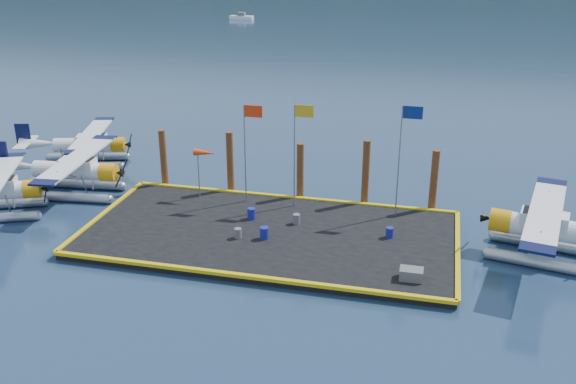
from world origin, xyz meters
name	(u,v)px	position (x,y,z in m)	size (l,w,h in m)	color
ground	(270,238)	(0.00, 0.00, 0.00)	(4000.00, 4000.00, 0.00)	navy
dock	(270,235)	(0.00, 0.00, 0.20)	(20.00, 10.00, 0.40)	black
dock_bumpers	(270,230)	(0.00, 0.00, 0.49)	(20.25, 10.25, 0.18)	gold
seaplane_b	(73,173)	(-13.71, 3.14, 1.47)	(8.64, 9.54, 3.38)	#9CA0AA
seaplane_c	(88,147)	(-15.75, 8.45, 1.36)	(8.14, 8.76, 3.12)	#9CA0AA
seaplane_d	(551,232)	(14.48, 1.00, 1.54)	(9.14, 9.97, 3.53)	#9CA0AA
drum_0	(251,214)	(-1.44, 1.38, 0.72)	(0.46, 0.46, 0.65)	navy
drum_1	(264,233)	(-0.04, -0.90, 0.73)	(0.47, 0.47, 0.66)	navy
drum_2	(390,232)	(6.44, 0.83, 0.69)	(0.41, 0.41, 0.57)	navy
drum_3	(238,233)	(-1.43, -1.15, 0.68)	(0.40, 0.40, 0.56)	#545559
drum_5	(297,219)	(1.20, 1.36, 0.69)	(0.41, 0.41, 0.57)	#545559
crate	(411,274)	(7.85, -3.43, 0.67)	(1.09, 0.73, 0.55)	#545559
flagpole_red	(248,139)	(-2.29, 3.80, 4.40)	(1.14, 0.08, 6.00)	gray
flagpole_yellow	(298,140)	(0.70, 3.80, 4.51)	(1.14, 0.08, 6.20)	gray
flagpole_blue	(404,145)	(6.70, 3.80, 4.69)	(1.14, 0.08, 6.50)	gray
windsock	(205,154)	(-5.03, 3.80, 3.23)	(1.40, 0.44, 3.12)	gray
piling_0	(164,160)	(-8.50, 5.40, 2.00)	(0.44, 0.44, 4.00)	#492614
piling_1	(230,164)	(-4.00, 5.40, 2.10)	(0.44, 0.44, 4.20)	#492614
piling_2	(300,173)	(0.50, 5.40, 1.90)	(0.44, 0.44, 3.80)	#492614
piling_3	(366,175)	(4.50, 5.40, 2.15)	(0.44, 0.44, 4.30)	#492614
piling_4	(434,183)	(8.50, 5.40, 2.00)	(0.44, 0.44, 4.00)	#492614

